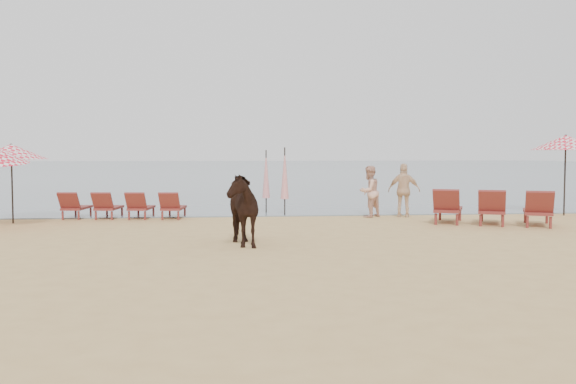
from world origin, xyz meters
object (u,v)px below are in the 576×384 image
at_px(umbrella_open_right, 566,143).
at_px(lounger_cluster_left, 123,206).
at_px(umbrella_closed_left, 285,174).
at_px(beachgoer_right_b, 404,190).
at_px(lounger_cluster_right, 492,208).
at_px(cow, 237,209).
at_px(umbrella_closed_right, 266,174).
at_px(umbrella_open_left_a, 11,152).
at_px(beachgoer_right_a, 369,192).

bearing_deg(umbrella_open_right, lounger_cluster_left, 165.03).
distance_m(umbrella_closed_left, beachgoer_right_b, 3.87).
height_order(lounger_cluster_right, cow, cow).
relative_size(lounger_cluster_right, cow, 1.91).
xyz_separation_m(umbrella_open_right, beachgoer_right_b, (-5.35, 0.07, -1.52)).
bearing_deg(beachgoer_right_b, umbrella_closed_right, -2.31).
height_order(lounger_cluster_left, cow, cow).
relative_size(umbrella_open_left_a, umbrella_closed_left, 1.04).
xyz_separation_m(lounger_cluster_right, beachgoer_right_a, (-2.95, 2.56, 0.33)).
height_order(lounger_cluster_left, umbrella_open_left_a, umbrella_open_left_a).
bearing_deg(umbrella_closed_right, umbrella_open_left_a, -163.12).
distance_m(umbrella_open_left_a, umbrella_open_right, 17.19).
relative_size(lounger_cluster_right, umbrella_open_left_a, 1.58).
distance_m(cow, beachgoer_right_a, 7.20).
bearing_deg(beachgoer_right_b, lounger_cluster_left, 17.01).
relative_size(umbrella_open_right, cow, 1.38).
bearing_deg(umbrella_closed_left, lounger_cluster_left, -173.97).
bearing_deg(cow, umbrella_closed_right, 68.69).
relative_size(lounger_cluster_right, umbrella_open_right, 1.38).
bearing_deg(umbrella_open_left_a, umbrella_closed_right, 7.23).
xyz_separation_m(umbrella_closed_right, cow, (-1.18, -7.37, -0.51)).
distance_m(lounger_cluster_left, lounger_cluster_right, 11.03).
relative_size(lounger_cluster_left, beachgoer_right_a, 2.33).
height_order(umbrella_closed_left, umbrella_closed_right, umbrella_closed_left).
bearing_deg(lounger_cluster_right, umbrella_open_left_a, -163.65).
distance_m(cow, beachgoer_right_b, 7.87).
distance_m(lounger_cluster_left, cow, 6.92).
height_order(umbrella_closed_left, beachgoer_right_b, umbrella_closed_left).
height_order(lounger_cluster_right, beachgoer_right_a, beachgoer_right_a).
relative_size(lounger_cluster_right, umbrella_closed_right, 1.71).
xyz_separation_m(beachgoer_right_a, beachgoer_right_b, (1.11, -0.08, 0.04)).
bearing_deg(umbrella_closed_left, lounger_cluster_right, -31.31).
xyz_separation_m(umbrella_open_left_a, cow, (6.37, -5.08, -1.27)).
bearing_deg(cow, lounger_cluster_left, 106.84).
relative_size(lounger_cluster_left, umbrella_closed_left, 1.71).
xyz_separation_m(umbrella_open_right, umbrella_closed_left, (-9.08, 0.98, -1.01)).
xyz_separation_m(umbrella_open_left_a, beachgoer_right_b, (11.83, 0.58, -1.23)).
bearing_deg(umbrella_closed_right, lounger_cluster_left, -163.58).
xyz_separation_m(lounger_cluster_right, umbrella_open_left_a, (-13.66, 1.90, 1.60)).
relative_size(umbrella_open_left_a, beachgoer_right_b, 1.36).
bearing_deg(umbrella_open_left_a, umbrella_closed_left, 0.77).
bearing_deg(cow, umbrella_open_left_a, 129.16).
relative_size(umbrella_closed_right, cow, 1.12).
xyz_separation_m(umbrella_open_left_a, umbrella_closed_left, (8.09, 1.49, -0.71)).
xyz_separation_m(lounger_cluster_left, umbrella_open_left_a, (-3.01, -0.95, 1.68)).
bearing_deg(beachgoer_right_a, lounger_cluster_left, -37.56).
relative_size(umbrella_closed_right, beachgoer_right_b, 1.25).
height_order(umbrella_open_left_a, beachgoer_right_a, umbrella_open_left_a).
bearing_deg(cow, umbrella_closed_left, 63.03).
bearing_deg(lounger_cluster_right, cow, -132.15).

